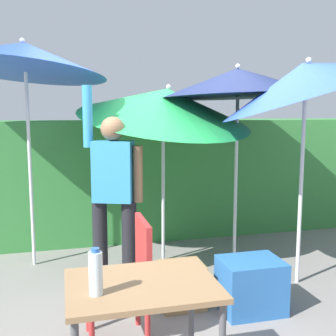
{
  "coord_description": "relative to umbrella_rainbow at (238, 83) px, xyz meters",
  "views": [
    {
      "loc": [
        -0.99,
        -3.61,
        1.67
      ],
      "look_at": [
        0.0,
        0.3,
        1.1
      ],
      "focal_mm": 44.96,
      "sensor_mm": 36.0,
      "label": 1
    }
  ],
  "objects": [
    {
      "name": "crate_cardboard",
      "position": [
        -0.89,
        -0.97,
        -1.76
      ],
      "size": [
        0.37,
        0.32,
        0.37
      ],
      "primitive_type": "cube",
      "color": "#9E7A4C",
      "rests_on": "ground_plane"
    },
    {
      "name": "umbrella_rainbow",
      "position": [
        0.0,
        0.0,
        0.0
      ],
      "size": [
        1.71,
        1.71,
        2.14
      ],
      "color": "silver",
      "rests_on": "ground_plane"
    },
    {
      "name": "chair_plastic",
      "position": [
        -1.43,
        -1.38,
        -1.43
      ],
      "size": [
        0.44,
        0.44,
        0.89
      ],
      "color": "#B72D2D",
      "rests_on": "ground_plane"
    },
    {
      "name": "cooler_box",
      "position": [
        -0.36,
        -1.19,
        -1.72
      ],
      "size": [
        0.5,
        0.4,
        0.44
      ],
      "primitive_type": "cube",
      "color": "#2D6BB7",
      "rests_on": "ground_plane"
    },
    {
      "name": "hedge_row",
      "position": [
        -0.85,
        1.12,
        -1.18
      ],
      "size": [
        8.0,
        0.7,
        1.52
      ],
      "primitive_type": "cube",
      "color": "#38843D",
      "rests_on": "ground_plane"
    },
    {
      "name": "bottle_water",
      "position": [
        -1.7,
        -2.22,
        -1.08
      ],
      "size": [
        0.07,
        0.07,
        0.24
      ],
      "color": "silver",
      "rests_on": "folding_table"
    },
    {
      "name": "ground_plane",
      "position": [
        -0.85,
        -0.63,
        -1.94
      ],
      "size": [
        24.0,
        24.0,
        0.0
      ],
      "primitive_type": "plane",
      "color": "gray"
    },
    {
      "name": "folding_table",
      "position": [
        -1.45,
        -2.13,
        -1.29
      ],
      "size": [
        0.8,
        0.6,
        0.75
      ],
      "color": "#4C4C51",
      "rests_on": "ground_plane"
    },
    {
      "name": "umbrella_yellow",
      "position": [
        -0.76,
        0.14,
        -0.23
      ],
      "size": [
        1.9,
        1.89,
        2.13
      ],
      "color": "silver",
      "rests_on": "ground_plane"
    },
    {
      "name": "person_vendor",
      "position": [
        -1.39,
        -0.41,
        -1.01
      ],
      "size": [
        0.55,
        0.33,
        1.88
      ],
      "color": "black",
      "rests_on": "ground_plane"
    },
    {
      "name": "umbrella_navy",
      "position": [
        0.31,
        -0.81,
        -0.01
      ],
      "size": [
        1.73,
        1.68,
        2.4
      ],
      "color": "silver",
      "rests_on": "ground_plane"
    },
    {
      "name": "umbrella_orange",
      "position": [
        -2.18,
        0.36,
        0.24
      ],
      "size": [
        1.73,
        1.71,
        2.48
      ],
      "color": "silver",
      "rests_on": "ground_plane"
    }
  ]
}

